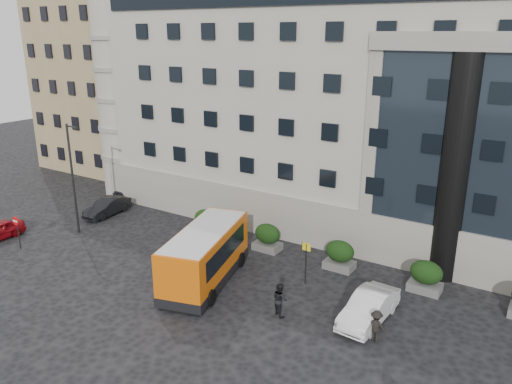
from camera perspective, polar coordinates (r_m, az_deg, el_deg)
ground at (r=28.81m, az=-9.06°, el=-11.42°), size 120.00×120.00×0.00m
civic_building at (r=42.29m, az=17.41°, el=10.30°), size 44.00×24.00×18.00m
entrance_column at (r=30.19m, az=21.81°, el=2.21°), size 1.80×1.80×13.00m
apartment_near at (r=56.45m, az=-14.67°, el=13.26°), size 14.00×14.00×20.00m
apartment_far at (r=71.73m, az=-5.61°, el=15.40°), size 13.00×13.00×22.00m
hedge_a at (r=36.15m, az=-5.76°, el=-3.40°), size 1.80×1.26×1.84m
hedge_b at (r=33.39m, az=1.31°, el=-5.16°), size 1.80×1.26×1.84m
hedge_c at (r=31.25m, az=9.55°, el=-7.09°), size 1.80×1.26×1.84m
hedge_d at (r=29.87m, az=18.84°, el=-9.09°), size 1.80×1.26×1.84m
street_lamp at (r=37.38m, az=-20.19°, el=1.84°), size 1.16×0.18×8.00m
bus_stop_sign at (r=28.93m, az=5.76°, el=-7.29°), size 0.50×0.08×2.52m
no_entry_sign at (r=36.91m, az=-25.68°, el=-3.50°), size 0.64×0.16×2.32m
minibus at (r=29.16m, az=-5.82°, el=-7.01°), size 4.58×8.10×3.20m
red_truck at (r=49.50m, az=-10.39°, el=3.08°), size 3.08×5.97×3.12m
parked_car_b at (r=41.43m, az=-16.63°, el=-1.64°), size 1.76×4.24×1.36m
parked_car_c at (r=46.32m, az=-13.44°, el=0.74°), size 2.39×5.21×1.48m
parked_car_d at (r=50.30m, az=-11.67°, el=2.13°), size 2.90×5.06×1.33m
white_taxi at (r=26.35m, az=12.77°, el=-12.76°), size 1.88×4.66×1.51m
pedestrian_b at (r=26.20m, az=2.74°, el=-12.14°), size 1.08×1.01×1.78m
pedestrian_c at (r=24.93m, az=13.56°, el=-14.66°), size 1.05×0.65×1.58m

